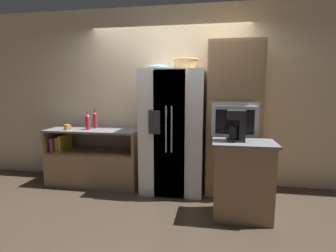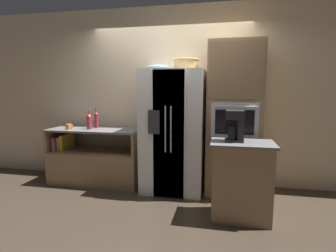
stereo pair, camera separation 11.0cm
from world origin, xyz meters
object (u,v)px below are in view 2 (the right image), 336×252
(coffee_maker, at_px, (237,124))
(refrigerator, at_px, (173,131))
(bottle_short, at_px, (96,120))
(mug, at_px, (69,127))
(fruit_bowl, at_px, (158,67))
(wicker_basket, at_px, (186,64))
(wall_oven, at_px, (233,119))
(bottle_tall, at_px, (89,121))

(coffee_maker, bearing_deg, refrigerator, 141.56)
(bottle_short, distance_m, mug, 0.44)
(fruit_bowl, height_order, coffee_maker, fruit_bowl)
(wicker_basket, bearing_deg, refrigerator, 168.06)
(coffee_maker, bearing_deg, wall_oven, 90.42)
(bottle_short, bearing_deg, wall_oven, -1.35)
(wall_oven, bearing_deg, coffee_maker, -89.58)
(wicker_basket, relative_size, bottle_short, 1.14)
(mug, distance_m, coffee_maker, 2.60)
(wall_oven, bearing_deg, mug, -176.19)
(refrigerator, height_order, wicker_basket, wicker_basket)
(refrigerator, distance_m, bottle_short, 1.31)
(coffee_maker, bearing_deg, bottle_tall, 163.21)
(bottle_short, bearing_deg, fruit_bowl, -10.25)
(wall_oven, xyz_separation_m, coffee_maker, (0.01, -0.76, 0.03))
(mug, relative_size, coffee_maker, 0.34)
(bottle_tall, bearing_deg, refrigerator, 0.86)
(mug, bearing_deg, fruit_bowl, 0.97)
(wicker_basket, bearing_deg, bottle_short, 173.81)
(wicker_basket, height_order, mug, wicker_basket)
(wicker_basket, distance_m, mug, 2.07)
(refrigerator, height_order, bottle_tall, refrigerator)
(refrigerator, bearing_deg, wicker_basket, -11.94)
(refrigerator, xyz_separation_m, bottle_short, (-1.30, 0.12, 0.13))
(bottle_tall, xyz_separation_m, bottle_short, (0.05, 0.14, 0.01))
(refrigerator, xyz_separation_m, fruit_bowl, (-0.22, -0.07, 0.93))
(fruit_bowl, bearing_deg, bottle_short, 169.75)
(bottle_short, height_order, coffee_maker, coffee_maker)
(refrigerator, xyz_separation_m, wall_oven, (0.86, 0.07, 0.19))
(refrigerator, height_order, wall_oven, wall_oven)
(fruit_bowl, height_order, bottle_tall, fruit_bowl)
(wicker_basket, height_order, fruit_bowl, wicker_basket)
(wicker_basket, height_order, bottle_short, wicker_basket)
(fruit_bowl, height_order, mug, fruit_bowl)
(bottle_tall, bearing_deg, wall_oven, 2.36)
(refrigerator, bearing_deg, mug, -176.66)
(wicker_basket, bearing_deg, bottle_tall, 179.33)
(refrigerator, relative_size, bottle_short, 5.60)
(bottle_short, distance_m, coffee_maker, 2.31)
(wall_oven, relative_size, fruit_bowl, 6.98)
(fruit_bowl, distance_m, bottle_short, 1.36)
(wall_oven, bearing_deg, refrigerator, -175.29)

